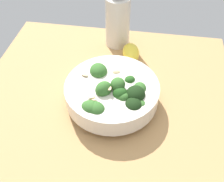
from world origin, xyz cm
name	(u,v)px	position (x,y,z in cm)	size (l,w,h in cm)	color
ground_plane	(103,109)	(0.00, 0.00, -2.19)	(63.42, 63.42, 4.38)	tan
bowl_of_broccoli	(113,92)	(2.36, 0.30, 3.97)	(21.54, 21.54, 9.14)	silver
lemon_wedge	(131,53)	(4.75, 18.08, 1.92)	(7.33, 4.66, 3.84)	yellow
bottle_tall	(116,20)	(-0.41, 24.63, 7.73)	(6.97, 6.97, 16.55)	beige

